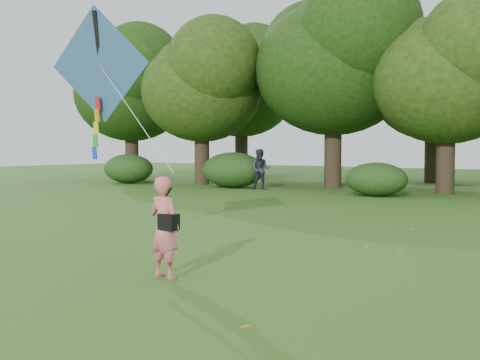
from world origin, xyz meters
The scene contains 7 objects.
ground centered at (0.00, 0.00, 0.00)m, with size 100.00×100.00×0.00m, color #265114.
man_kite_flyer centered at (-0.51, 0.23, 0.82)m, with size 0.60×0.39×1.64m, color #E16A6E.
bystander_left centered at (-10.07, 17.42, 0.99)m, with size 0.96×0.75×1.97m, color #2C2B3A.
crossbody_bag centered at (-0.40, 0.20, 0.93)m, with size 0.43×0.20×0.68m.
flying_kite centered at (-3.64, 1.70, 3.74)m, with size 4.56×1.84×3.28m.
shrub_band centered at (-0.72, 17.60, 0.86)m, with size 39.15×3.22×1.88m.
fallen_leaves centered at (0.82, 5.94, 0.01)m, with size 10.94×11.78×0.01m.
Camera 1 is at (5.99, -6.81, 2.11)m, focal length 45.00 mm.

